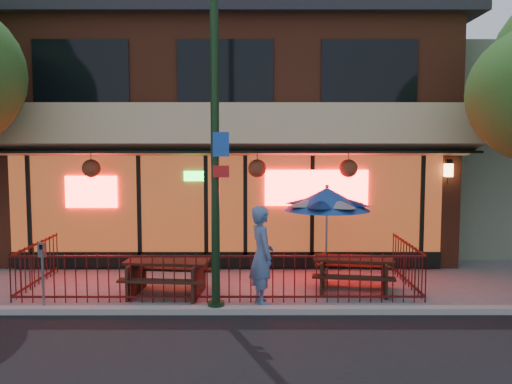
# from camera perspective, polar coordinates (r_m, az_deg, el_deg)

# --- Properties ---
(ground) EXTENTS (80.00, 80.00, 0.00)m
(ground) POSITION_cam_1_polar(r_m,az_deg,el_deg) (11.03, -4.07, -11.83)
(ground) COLOR gray
(ground) RESTS_ON ground
(curb) EXTENTS (80.00, 0.25, 0.12)m
(curb) POSITION_cam_1_polar(r_m,az_deg,el_deg) (10.54, -4.26, -12.31)
(curb) COLOR #999993
(curb) RESTS_ON ground
(restaurant_building) EXTENTS (12.96, 9.49, 8.05)m
(restaurant_building) POSITION_cam_1_polar(r_m,az_deg,el_deg) (17.68, -2.54, 8.05)
(restaurant_building) COLOR brown
(restaurant_building) RESTS_ON ground
(neighbor_building) EXTENTS (6.00, 7.00, 6.00)m
(neighbor_building) POSITION_cam_1_polar(r_m,az_deg,el_deg) (20.01, 24.33, 4.04)
(neighbor_building) COLOR slate
(neighbor_building) RESTS_ON ground
(patio_fence) EXTENTS (8.44, 2.62, 1.00)m
(patio_fence) POSITION_cam_1_polar(r_m,az_deg,el_deg) (11.35, -3.91, -8.04)
(patio_fence) COLOR #4A100F
(patio_fence) RESTS_ON ground
(street_light) EXTENTS (0.43, 0.32, 7.00)m
(street_light) POSITION_cam_1_polar(r_m,az_deg,el_deg) (10.16, -4.33, 4.74)
(street_light) COLOR black
(street_light) RESTS_ON ground
(picnic_table_left) EXTENTS (1.87, 1.51, 0.75)m
(picnic_table_left) POSITION_cam_1_polar(r_m,az_deg,el_deg) (11.78, -9.33, -8.31)
(picnic_table_left) COLOR #351B13
(picnic_table_left) RESTS_ON ground
(picnic_table_right) EXTENTS (1.91, 1.58, 0.73)m
(picnic_table_right) POSITION_cam_1_polar(r_m,az_deg,el_deg) (12.13, 10.20, -7.98)
(picnic_table_right) COLOR black
(picnic_table_right) RESTS_ON ground
(patio_umbrella) EXTENTS (2.00, 2.00, 2.28)m
(patio_umbrella) POSITION_cam_1_polar(r_m,az_deg,el_deg) (12.55, 7.47, -0.73)
(patio_umbrella) COLOR gray
(patio_umbrella) RESTS_ON ground
(pedestrian) EXTENTS (0.66, 0.83, 1.98)m
(pedestrian) POSITION_cam_1_polar(r_m,az_deg,el_deg) (10.86, 0.61, -6.69)
(pedestrian) COLOR #4D6C9B
(pedestrian) RESTS_ON ground
(parking_meter_near) EXTENTS (0.15, 0.13, 1.34)m
(parking_meter_near) POSITION_cam_1_polar(r_m,az_deg,el_deg) (11.15, -21.56, -7.17)
(parking_meter_near) COLOR gray
(parking_meter_near) RESTS_ON ground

